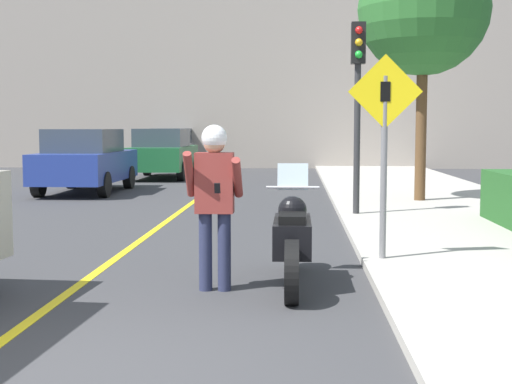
# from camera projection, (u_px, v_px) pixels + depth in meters

# --- Properties ---
(ground_plane) EXTENTS (80.00, 80.00, 0.00)m
(ground_plane) POSITION_uv_depth(u_px,v_px,m) (36.00, 381.00, 4.86)
(ground_plane) COLOR #38383A
(road_center_line) EXTENTS (0.12, 36.00, 0.01)m
(road_center_line) POSITION_uv_depth(u_px,v_px,m) (140.00, 241.00, 10.86)
(road_center_line) COLOR yellow
(road_center_line) RESTS_ON ground
(building_backdrop) EXTENTS (28.00, 1.20, 8.27)m
(building_backdrop) POSITION_uv_depth(u_px,v_px,m) (255.00, 71.00, 30.34)
(building_backdrop) COLOR gray
(building_backdrop) RESTS_ON ground
(motorcycle) EXTENTS (0.62, 2.33, 1.30)m
(motorcycle) POSITION_uv_depth(u_px,v_px,m) (292.00, 239.00, 7.78)
(motorcycle) COLOR black
(motorcycle) RESTS_ON ground
(person_biker) EXTENTS (0.59, 0.48, 1.75)m
(person_biker) POSITION_uv_depth(u_px,v_px,m) (214.00, 189.00, 7.46)
(person_biker) COLOR #282D4C
(person_biker) RESTS_ON ground
(crossing_sign) EXTENTS (0.91, 0.08, 2.51)m
(crossing_sign) POSITION_uv_depth(u_px,v_px,m) (384.00, 137.00, 8.72)
(crossing_sign) COLOR slate
(crossing_sign) RESTS_ON sidewalk_curb
(traffic_light) EXTENTS (0.26, 0.30, 3.55)m
(traffic_light) POSITION_uv_depth(u_px,v_px,m) (358.00, 81.00, 13.22)
(traffic_light) COLOR #2D2D30
(traffic_light) RESTS_ON sidewalk_curb
(street_tree) EXTENTS (2.88, 2.88, 5.63)m
(street_tree) POSITION_uv_depth(u_px,v_px,m) (424.00, 10.00, 15.55)
(street_tree) COLOR brown
(street_tree) RESTS_ON sidewalk_curb
(parked_car_blue) EXTENTS (1.88, 4.20, 1.68)m
(parked_car_blue) POSITION_uv_depth(u_px,v_px,m) (86.00, 160.00, 18.78)
(parked_car_blue) COLOR black
(parked_car_blue) RESTS_ON ground
(parked_car_green) EXTENTS (1.88, 4.20, 1.68)m
(parked_car_green) POSITION_uv_depth(u_px,v_px,m) (163.00, 153.00, 24.14)
(parked_car_green) COLOR black
(parked_car_green) RESTS_ON ground
(parked_car_grey) EXTENTS (1.88, 4.20, 1.68)m
(parked_car_grey) POSITION_uv_depth(u_px,v_px,m) (174.00, 148.00, 30.45)
(parked_car_grey) COLOR black
(parked_car_grey) RESTS_ON ground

